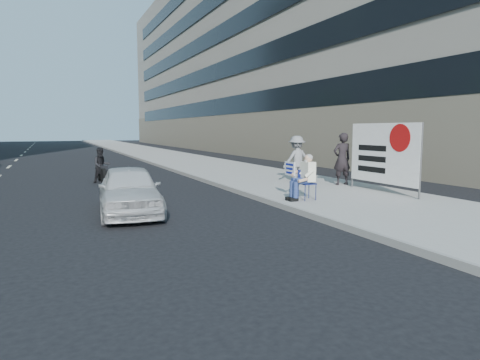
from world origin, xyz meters
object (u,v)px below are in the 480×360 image
jogger (297,159)px  pedestrian_woman (342,159)px  seated_protester (303,175)px  white_sedan_near (129,190)px  protest_banner (383,153)px  motorcycle (101,167)px

jogger → pedestrian_woman: size_ratio=0.94×
seated_protester → pedestrian_woman: bearing=36.7°
seated_protester → jogger: size_ratio=0.74×
pedestrian_woman → seated_protester: bearing=43.6°
seated_protester → white_sedan_near: bearing=172.1°
protest_banner → motorcycle: protest_banner is taller
seated_protester → pedestrian_woman: (3.08, 2.30, 0.22)m
protest_banner → motorcycle: size_ratio=1.49×
motorcycle → white_sedan_near: bearing=-96.1°
seated_protester → white_sedan_near: seated_protester is taller
pedestrian_woman → protest_banner: 2.12m
seated_protester → jogger: (1.98, 3.62, 0.16)m
white_sedan_near → motorcycle: motorcycle is taller
protest_banner → white_sedan_near: size_ratio=0.84×
seated_protester → motorcycle: seated_protester is taller
jogger → motorcycle: (-6.67, 4.14, -0.40)m
jogger → white_sedan_near: 7.38m
seated_protester → protest_banner: size_ratio=0.43×
seated_protester → motorcycle: size_ratio=0.64×
white_sedan_near → motorcycle: (0.08, 7.10, 0.01)m
pedestrian_woman → motorcycle: 9.51m
seated_protester → pedestrian_woman: size_ratio=0.69×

